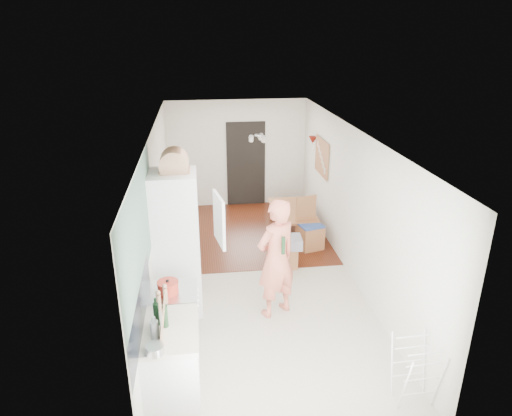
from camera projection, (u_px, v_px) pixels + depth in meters
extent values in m
cube|color=beige|center=(257.00, 276.00, 7.82)|extent=(3.20, 7.00, 0.01)
cube|color=#531F13|center=(245.00, 232.00, 9.53)|extent=(3.20, 3.30, 0.01)
cube|color=slate|center=(140.00, 231.00, 5.11)|extent=(0.02, 3.00, 1.30)
cube|color=black|center=(141.00, 312.00, 4.86)|extent=(0.02, 1.90, 0.50)
cube|color=black|center=(246.00, 164.00, 10.69)|extent=(0.90, 0.04, 2.00)
cube|color=white|center=(173.00, 364.00, 5.16)|extent=(0.60, 0.90, 0.86)
cube|color=white|center=(170.00, 330.00, 4.99)|extent=(0.62, 0.92, 0.06)
cube|color=white|center=(175.00, 323.00, 5.84)|extent=(0.60, 0.60, 0.88)
cube|color=#BCBBBE|center=(172.00, 293.00, 5.68)|extent=(0.60, 0.60, 0.04)
cube|color=white|center=(177.00, 244.00, 6.56)|extent=(0.66, 0.66, 2.15)
cube|color=white|center=(219.00, 220.00, 6.18)|extent=(0.14, 0.56, 0.70)
cube|color=white|center=(197.00, 213.00, 6.42)|extent=(0.02, 0.52, 0.66)
cube|color=tan|center=(322.00, 157.00, 9.20)|extent=(0.03, 0.90, 0.70)
cube|color=brown|center=(321.00, 157.00, 9.20)|extent=(0.00, 0.94, 0.74)
cone|color=maroon|center=(313.00, 140.00, 9.72)|extent=(0.18, 0.18, 0.16)
imported|color=#E1725A|center=(276.00, 248.00, 6.45)|extent=(0.93, 0.82, 2.13)
imported|color=brown|center=(293.00, 222.00, 9.46)|extent=(0.70, 1.24, 0.44)
cube|color=gray|center=(290.00, 242.00, 7.98)|extent=(0.44, 0.44, 0.18)
cylinder|color=red|center=(168.00, 287.00, 5.61)|extent=(0.32, 0.32, 0.15)
cylinder|color=#BCBBBE|center=(155.00, 349.00, 4.57)|extent=(0.22, 0.22, 0.09)
cylinder|color=#1B3B1F|center=(283.00, 245.00, 6.24)|extent=(0.05, 0.05, 0.25)
cylinder|color=#1B3B1F|center=(165.00, 316.00, 4.95)|extent=(0.06, 0.06, 0.26)
cylinder|color=#1B3B1F|center=(156.00, 314.00, 4.98)|extent=(0.07, 0.07, 0.27)
cylinder|color=beige|center=(155.00, 330.00, 4.76)|extent=(0.09, 0.09, 0.22)
cylinder|color=tan|center=(159.00, 303.00, 5.25)|extent=(0.07, 0.07, 0.21)
cylinder|color=tan|center=(165.00, 295.00, 5.40)|extent=(0.06, 0.06, 0.19)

